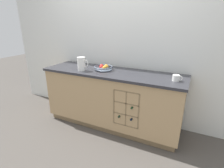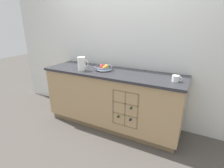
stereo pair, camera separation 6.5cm
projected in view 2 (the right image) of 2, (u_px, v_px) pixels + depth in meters
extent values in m
plane|color=#4C4742|center=(112.00, 124.00, 2.86)|extent=(14.00, 14.00, 0.00)
cube|color=silver|center=(123.00, 42.00, 2.73)|extent=(4.48, 0.06, 2.55)
cube|color=olive|center=(112.00, 121.00, 2.84)|extent=(2.02, 0.52, 0.09)
cube|color=tan|center=(112.00, 97.00, 2.70)|extent=(2.08, 0.58, 0.76)
cube|color=#2D2D33|center=(112.00, 73.00, 2.57)|extent=(2.12, 0.62, 0.03)
cube|color=olive|center=(128.00, 106.00, 2.39)|extent=(0.35, 0.01, 0.50)
cube|color=olive|center=(115.00, 105.00, 2.42)|extent=(0.02, 0.10, 0.50)
cube|color=olive|center=(139.00, 111.00, 2.27)|extent=(0.02, 0.10, 0.50)
cube|color=olive|center=(126.00, 124.00, 2.43)|extent=(0.35, 0.10, 0.02)
cube|color=olive|center=(126.00, 113.00, 2.38)|extent=(0.35, 0.10, 0.02)
cube|color=olive|center=(127.00, 102.00, 2.32)|extent=(0.35, 0.10, 0.02)
cube|color=olive|center=(127.00, 91.00, 2.26)|extent=(0.35, 0.10, 0.02)
cube|color=olive|center=(126.00, 108.00, 2.35)|extent=(0.02, 0.10, 0.50)
cylinder|color=black|center=(123.00, 111.00, 2.52)|extent=(0.07, 0.20, 0.07)
cylinder|color=black|center=(119.00, 116.00, 2.40)|extent=(0.03, 0.09, 0.03)
cylinder|color=black|center=(135.00, 114.00, 2.44)|extent=(0.07, 0.20, 0.07)
cylinder|color=black|center=(131.00, 119.00, 2.32)|extent=(0.03, 0.08, 0.03)
cylinder|color=#19381E|center=(135.00, 103.00, 2.38)|extent=(0.08, 0.19, 0.08)
cylinder|color=#19381E|center=(132.00, 107.00, 2.27)|extent=(0.03, 0.08, 0.03)
cylinder|color=#4C5666|center=(104.00, 70.00, 2.65)|extent=(0.13, 0.13, 0.01)
cone|color=#4C5666|center=(104.00, 68.00, 2.64)|extent=(0.26, 0.26, 0.05)
torus|color=#4C5666|center=(104.00, 67.00, 2.63)|extent=(0.28, 0.28, 0.02)
sphere|color=red|center=(102.00, 67.00, 2.64)|extent=(0.06, 0.06, 0.06)
sphere|color=gold|center=(106.00, 67.00, 2.67)|extent=(0.07, 0.07, 0.07)
sphere|color=gold|center=(105.00, 68.00, 2.60)|extent=(0.07, 0.07, 0.07)
sphere|color=red|center=(102.00, 66.00, 2.70)|extent=(0.07, 0.07, 0.07)
cylinder|color=white|center=(82.00, 64.00, 2.60)|extent=(0.12, 0.12, 0.20)
torus|color=white|center=(81.00, 57.00, 2.57)|extent=(0.12, 0.12, 0.01)
torus|color=white|center=(85.00, 63.00, 2.57)|extent=(0.12, 0.01, 0.12)
cylinder|color=white|center=(176.00, 78.00, 2.12)|extent=(0.09, 0.09, 0.08)
torus|color=white|center=(180.00, 79.00, 2.10)|extent=(0.06, 0.01, 0.06)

